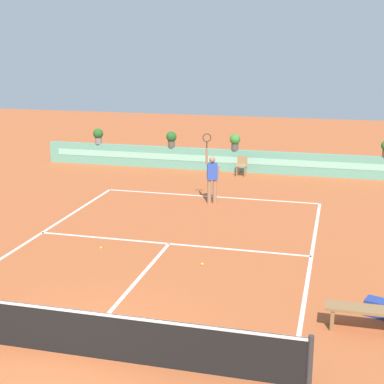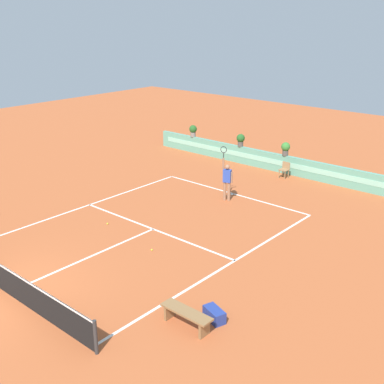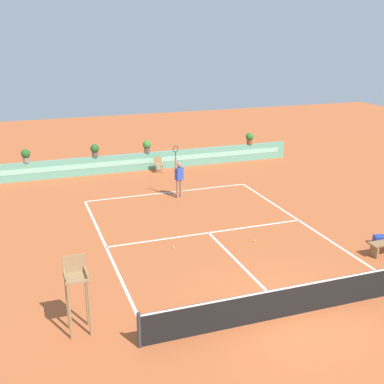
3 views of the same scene
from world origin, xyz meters
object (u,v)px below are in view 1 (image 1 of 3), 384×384
(tennis_ball_mid_court, at_px, (101,248))
(potted_plant_left, at_px, (171,138))
(tennis_player, at_px, (212,175))
(potted_plant_far_left, at_px, (98,135))
(tennis_ball_near_baseline, at_px, (202,264))
(potted_plant_centre, at_px, (235,141))
(bench_courtside, at_px, (365,314))
(gear_bag, at_px, (382,309))
(ball_kid_chair, at_px, (242,165))

(tennis_ball_mid_court, xyz_separation_m, potted_plant_left, (-1.09, 10.90, 1.38))
(tennis_player, xyz_separation_m, potted_plant_far_left, (-6.75, 5.42, 0.36))
(tennis_player, xyz_separation_m, tennis_ball_mid_court, (-2.03, -5.47, -1.02))
(tennis_ball_near_baseline, relative_size, potted_plant_centre, 0.09)
(bench_courtside, bearing_deg, potted_plant_far_left, 130.25)
(gear_bag, height_order, tennis_ball_mid_court, gear_bag)
(ball_kid_chair, bearing_deg, tennis_player, -93.70)
(tennis_ball_mid_court, bearing_deg, gear_bag, -17.48)
(potted_plant_left, distance_m, potted_plant_far_left, 3.63)
(tennis_ball_near_baseline, bearing_deg, potted_plant_far_left, 124.50)
(tennis_ball_mid_court, xyz_separation_m, potted_plant_centre, (1.88, 10.90, 1.38))
(ball_kid_chair, height_order, gear_bag, ball_kid_chair)
(bench_courtside, bearing_deg, potted_plant_centre, 110.58)
(gear_bag, bearing_deg, bench_courtside, -117.03)
(bench_courtside, distance_m, potted_plant_far_left, 18.40)
(ball_kid_chair, relative_size, bench_courtside, 0.53)
(bench_courtside, height_order, tennis_player, tennis_player)
(tennis_player, bearing_deg, potted_plant_left, 119.93)
(tennis_player, bearing_deg, tennis_ball_near_baseline, -79.87)
(tennis_player, distance_m, potted_plant_far_left, 8.67)
(gear_bag, distance_m, potted_plant_far_left, 18.11)
(tennis_player, height_order, potted_plant_left, tennis_player)
(ball_kid_chair, xyz_separation_m, tennis_player, (-0.30, -4.69, 0.57))
(gear_bag, relative_size, potted_plant_left, 0.97)
(potted_plant_left, height_order, potted_plant_centre, same)
(bench_courtside, bearing_deg, potted_plant_left, 120.43)
(tennis_ball_near_baseline, bearing_deg, potted_plant_left, 110.20)
(tennis_player, relative_size, potted_plant_centre, 3.57)
(ball_kid_chair, bearing_deg, potted_plant_far_left, 174.08)
(ball_kid_chair, distance_m, potted_plant_far_left, 7.16)
(bench_courtside, distance_m, tennis_player, 10.03)
(ball_kid_chair, distance_m, bench_courtside, 14.14)
(gear_bag, xyz_separation_m, potted_plant_far_left, (-12.26, 13.27, 1.23))
(tennis_ball_near_baseline, relative_size, tennis_ball_mid_court, 1.00)
(bench_courtside, bearing_deg, ball_kid_chair, 109.91)
(tennis_ball_near_baseline, distance_m, potted_plant_left, 12.20)
(tennis_player, distance_m, potted_plant_left, 6.27)
(bench_courtside, distance_m, potted_plant_left, 16.30)
(bench_courtside, distance_m, gear_bag, 0.87)
(ball_kid_chair, xyz_separation_m, bench_courtside, (4.82, -13.29, -0.10))
(bench_courtside, xyz_separation_m, tennis_ball_mid_court, (-7.15, 3.13, -0.34))
(potted_plant_centre, bearing_deg, gear_bag, -66.93)
(tennis_ball_near_baseline, bearing_deg, potted_plant_centre, 96.08)
(potted_plant_centre, distance_m, potted_plant_far_left, 6.61)
(gear_bag, relative_size, potted_plant_centre, 0.97)
(tennis_ball_near_baseline, xyz_separation_m, potted_plant_left, (-4.19, 11.38, 1.38))
(ball_kid_chair, xyz_separation_m, potted_plant_left, (-3.42, 0.73, 0.93))
(tennis_ball_near_baseline, bearing_deg, tennis_player, 100.13)
(gear_bag, relative_size, tennis_ball_near_baseline, 10.29)
(bench_courtside, height_order, gear_bag, bench_courtside)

